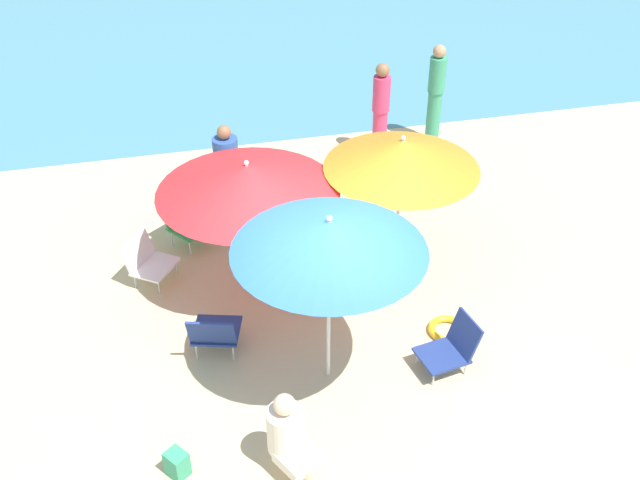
{
  "coord_description": "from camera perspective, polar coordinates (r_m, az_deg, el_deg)",
  "views": [
    {
      "loc": [
        -1.53,
        -6.17,
        6.18
      ],
      "look_at": [
        0.21,
        1.29,
        0.7
      ],
      "focal_mm": 43.17,
      "sensor_mm": 36.0,
      "label": 1
    }
  ],
  "objects": [
    {
      "name": "person_b",
      "position": [
        12.37,
        4.52,
        9.69
      ],
      "size": [
        0.28,
        0.28,
        1.56
      ],
      "rotation": [
        0.0,
        0.0,
        3.39
      ],
      "color": "#DB3866",
      "rests_on": "ground_plane"
    },
    {
      "name": "umbrella_blue",
      "position": [
        7.43,
        0.69,
        0.28
      ],
      "size": [
        1.97,
        1.97,
        2.13
      ],
      "color": "silver",
      "rests_on": "ground_plane"
    },
    {
      "name": "beach_chair_e",
      "position": [
        10.6,
        -0.66,
        2.28
      ],
      "size": [
        0.68,
        0.71,
        0.68
      ],
      "rotation": [
        0.0,
        0.0,
        -2.1
      ],
      "color": "navy",
      "rests_on": "ground_plane"
    },
    {
      "name": "person_c",
      "position": [
        12.85,
        8.57,
        10.73
      ],
      "size": [
        0.27,
        0.27,
        1.68
      ],
      "rotation": [
        0.0,
        0.0,
        5.1
      ],
      "color": "#389970",
      "rests_on": "ground_plane"
    },
    {
      "name": "beach_chair_c",
      "position": [
        10.0,
        -12.67,
        -1.46
      ],
      "size": [
        0.74,
        0.75,
        0.58
      ],
      "rotation": [
        0.0,
        0.0,
        -0.61
      ],
      "color": "white",
      "rests_on": "ground_plane"
    },
    {
      "name": "person_a",
      "position": [
        10.61,
        -6.86,
        4.65
      ],
      "size": [
        0.34,
        0.34,
        1.56
      ],
      "rotation": [
        0.0,
        0.0,
        4.06
      ],
      "color": "#2D519E",
      "rests_on": "ground_plane"
    },
    {
      "name": "beach_chair_d",
      "position": [
        8.75,
        -7.83,
        -6.77
      ],
      "size": [
        0.67,
        0.72,
        0.66
      ],
      "rotation": [
        0.0,
        0.0,
        1.29
      ],
      "color": "navy",
      "rests_on": "ground_plane"
    },
    {
      "name": "swim_ring",
      "position": [
        9.26,
        9.43,
        -6.56
      ],
      "size": [
        0.46,
        0.46,
        0.08
      ],
      "primitive_type": "torus",
      "color": "yellow",
      "rests_on": "ground_plane"
    },
    {
      "name": "umbrella_red",
      "position": [
        9.06,
        -5.41,
        4.54
      ],
      "size": [
        2.2,
        2.2,
        1.78
      ],
      "color": "silver",
      "rests_on": "ground_plane"
    },
    {
      "name": "ground_plane",
      "position": [
        8.87,
        0.58,
        -8.6
      ],
      "size": [
        40.0,
        40.0,
        0.0
      ],
      "primitive_type": "plane",
      "color": "#D3BC8C"
    },
    {
      "name": "beach_chair_a",
      "position": [
        8.68,
        9.75,
        -7.78
      ],
      "size": [
        0.68,
        0.56,
        0.62
      ],
      "rotation": [
        0.0,
        0.0,
        3.32
      ],
      "color": "navy",
      "rests_on": "ground_plane"
    },
    {
      "name": "beach_bag",
      "position": [
        7.8,
        -10.55,
        -16.0
      ],
      "size": [
        0.26,
        0.27,
        0.29
      ],
      "primitive_type": "cube",
      "rotation": [
        0.0,
        0.0,
        5.36
      ],
      "color": "#389970",
      "rests_on": "ground_plane"
    },
    {
      "name": "beach_chair_b",
      "position": [
        10.57,
        -10.02,
        1.52
      ],
      "size": [
        0.73,
        0.74,
        0.67
      ],
      "rotation": [
        0.0,
        0.0,
        -0.92
      ],
      "color": "#33934C",
      "rests_on": "ground_plane"
    },
    {
      "name": "umbrella_orange",
      "position": [
        9.43,
        6.11,
        6.35
      ],
      "size": [
        1.93,
        1.93,
        1.86
      ],
      "color": "silver",
      "rests_on": "ground_plane"
    },
    {
      "name": "person_d",
      "position": [
        7.48,
        -2.35,
        -14.19
      ],
      "size": [
        0.51,
        0.58,
        0.95
      ],
      "rotation": [
        0.0,
        0.0,
        5.21
      ],
      "color": "silver",
      "rests_on": "ground_plane"
    }
  ]
}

